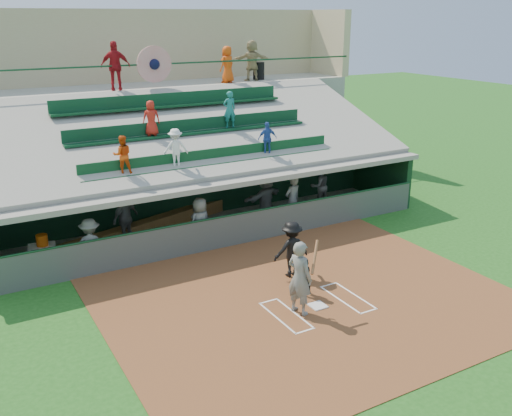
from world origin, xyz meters
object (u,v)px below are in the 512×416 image
batter_at_plate (300,277)px  white_table (43,256)px  trash_bin (259,71)px  home_plate (318,306)px  catcher (303,277)px  water_cooler (42,240)px

batter_at_plate → white_table: batter_at_plate is taller
batter_at_plate → trash_bin: size_ratio=2.48×
home_plate → white_table: (-6.01, 6.31, 0.36)m
home_plate → white_table: 8.72m
catcher → white_table: bearing=-62.2°
white_table → water_cooler: 0.53m
home_plate → water_cooler: bearing=133.5°
batter_at_plate → water_cooler: bearing=130.2°
catcher → white_table: 8.20m
home_plate → batter_at_plate: batter_at_plate is taller
white_table → home_plate: bearing=-36.5°
batter_at_plate → trash_bin: trash_bin is taller
white_table → water_cooler: water_cooler is taller
white_table → trash_bin: trash_bin is taller
white_table → trash_bin: bearing=40.0°
home_plate → trash_bin: 15.00m
white_table → water_cooler: (0.04, -0.02, 0.53)m
catcher → home_plate: bearing=67.8°
water_cooler → batter_at_plate: bearing=-49.8°
catcher → batter_at_plate: bearing=30.7°
home_plate → batter_at_plate: size_ratio=0.21×
home_plate → batter_at_plate: (-0.63, -0.03, 1.00)m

